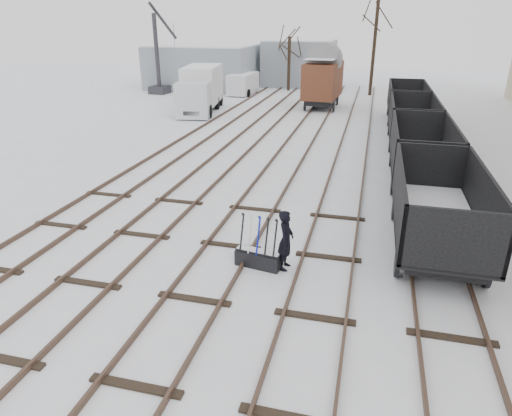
% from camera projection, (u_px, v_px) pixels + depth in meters
% --- Properties ---
extents(ground, '(120.00, 120.00, 0.00)m').
position_uv_depth(ground, '(194.00, 300.00, 11.34)').
color(ground, white).
rests_on(ground, ground).
extents(tracks, '(13.90, 52.00, 0.16)m').
position_uv_depth(tracks, '(292.00, 153.00, 23.54)').
color(tracks, black).
rests_on(tracks, ground).
extents(shed_left, '(10.00, 8.00, 4.10)m').
position_uv_depth(shed_left, '(204.00, 66.00, 45.73)').
color(shed_left, '#8D969F').
rests_on(shed_left, ground).
extents(shed_right, '(7.00, 6.00, 4.50)m').
position_uv_depth(shed_right, '(300.00, 63.00, 47.16)').
color(shed_right, '#8D969F').
rests_on(shed_right, ground).
extents(ground_frame, '(1.35, 0.64, 1.49)m').
position_uv_depth(ground_frame, '(258.00, 257.00, 12.78)').
color(ground_frame, black).
rests_on(ground_frame, ground).
extents(worker, '(0.44, 0.65, 1.74)m').
position_uv_depth(worker, '(286.00, 240.00, 12.48)').
color(worker, black).
rests_on(worker, ground).
extents(freight_wagon_a, '(2.44, 6.09, 2.49)m').
position_uv_depth(freight_wagon_a, '(437.00, 220.00, 13.55)').
color(freight_wagon_a, black).
rests_on(freight_wagon_a, ground).
extents(freight_wagon_b, '(2.44, 6.09, 2.49)m').
position_uv_depth(freight_wagon_b, '(420.00, 160.00, 19.28)').
color(freight_wagon_b, black).
rests_on(freight_wagon_b, ground).
extents(freight_wagon_c, '(2.44, 6.09, 2.49)m').
position_uv_depth(freight_wagon_c, '(412.00, 128.00, 25.00)').
color(freight_wagon_c, black).
rests_on(freight_wagon_c, ground).
extents(freight_wagon_d, '(2.44, 6.09, 2.49)m').
position_uv_depth(freight_wagon_d, '(406.00, 107.00, 30.72)').
color(freight_wagon_d, black).
rests_on(freight_wagon_d, ground).
extents(box_van_wagon, '(2.94, 5.11, 3.77)m').
position_uv_depth(box_van_wagon, '(323.00, 79.00, 35.00)').
color(box_van_wagon, black).
rests_on(box_van_wagon, ground).
extents(lorry, '(3.14, 7.36, 3.23)m').
position_uv_depth(lorry, '(200.00, 89.00, 33.70)').
color(lorry, black).
rests_on(lorry, ground).
extents(panel_van, '(2.04, 4.30, 1.86)m').
position_uv_depth(panel_van, '(243.00, 84.00, 41.84)').
color(panel_van, silver).
rests_on(panel_van, ground).
extents(crane, '(1.69, 4.62, 7.85)m').
position_uv_depth(crane, '(159.00, 70.00, 41.95)').
color(crane, '#29282D').
rests_on(crane, ground).
extents(tree_far_left, '(0.30, 0.30, 4.94)m').
position_uv_depth(tree_far_left, '(289.00, 64.00, 43.51)').
color(tree_far_left, black).
rests_on(tree_far_left, ground).
extents(tree_far_right, '(0.30, 0.30, 9.62)m').
position_uv_depth(tree_far_right, '(375.00, 39.00, 39.88)').
color(tree_far_right, black).
rests_on(tree_far_right, ground).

